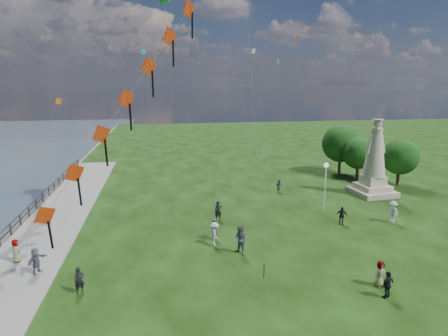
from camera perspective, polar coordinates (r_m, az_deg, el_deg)
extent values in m
cube|color=slate|center=(28.00, -27.89, -11.96)|extent=(5.00, 60.00, 0.10)
cylinder|color=black|center=(30.35, -31.01, -9.51)|extent=(0.11, 0.11, 1.00)
cylinder|color=black|center=(32.09, -29.74, -8.20)|extent=(0.11, 0.11, 1.00)
cylinder|color=black|center=(33.86, -28.62, -7.03)|extent=(0.11, 0.11, 1.00)
cylinder|color=black|center=(35.65, -27.61, -5.97)|extent=(0.11, 0.11, 1.00)
cylinder|color=black|center=(37.47, -26.71, -5.01)|extent=(0.11, 0.11, 1.00)
cylinder|color=black|center=(39.30, -25.89, -4.13)|extent=(0.11, 0.11, 1.00)
cylinder|color=black|center=(41.15, -25.14, -3.34)|extent=(0.11, 0.11, 1.00)
cylinder|color=black|center=(43.01, -24.46, -2.61)|extent=(0.11, 0.11, 1.00)
cylinder|color=black|center=(44.88, -23.84, -1.94)|extent=(0.11, 0.11, 1.00)
cylinder|color=black|center=(46.77, -23.27, -1.33)|extent=(0.11, 0.11, 1.00)
cylinder|color=black|center=(48.66, -22.74, -0.77)|extent=(0.11, 0.11, 1.00)
cylinder|color=black|center=(50.56, -22.26, -0.24)|extent=(0.11, 0.11, 1.00)
cylinder|color=black|center=(52.47, -21.80, 0.24)|extent=(0.11, 0.11, 1.00)
cylinder|color=black|center=(54.39, -21.38, 0.69)|extent=(0.11, 0.11, 1.00)
cube|color=black|center=(30.33, -31.02, -9.42)|extent=(0.06, 52.00, 0.06)
cube|color=tan|center=(41.00, 21.59, -3.41)|extent=(4.14, 4.14, 0.54)
cube|color=tan|center=(40.86, 21.65, -2.68)|extent=(3.16, 3.16, 0.54)
cube|color=tan|center=(40.68, 21.73, -1.71)|extent=(2.17, 2.17, 0.89)
cylinder|color=tan|center=(39.80, 22.34, 5.42)|extent=(1.18, 1.18, 0.36)
sphere|color=tan|center=(39.74, 22.41, 6.21)|extent=(0.82, 0.82, 0.82)
cylinder|color=tan|center=(39.70, 22.46, 6.83)|extent=(0.98, 0.98, 0.09)
cylinder|color=silver|center=(33.76, 15.10, -3.17)|extent=(0.12, 0.12, 4.08)
sphere|color=white|center=(33.25, 15.31, 0.41)|extent=(0.41, 0.41, 0.41)
cylinder|color=#382314|center=(47.16, 19.63, -0.38)|extent=(0.36, 0.36, 1.87)
sphere|color=#10360E|center=(46.76, 19.82, 2.13)|extent=(3.73, 3.73, 3.73)
cylinder|color=#382314|center=(45.84, 25.00, -1.15)|extent=(0.36, 0.36, 1.95)
sphere|color=#10360E|center=(45.41, 25.26, 1.55)|extent=(3.91, 3.91, 3.91)
cylinder|color=#382314|center=(49.12, 17.19, 0.57)|extent=(0.36, 0.36, 2.32)
sphere|color=#10360E|center=(48.66, 17.39, 3.57)|extent=(4.64, 4.64, 4.64)
imported|color=black|center=(22.35, -21.17, -15.65)|extent=(0.64, 0.55, 1.49)
imported|color=#595960|center=(25.12, 2.53, -10.93)|extent=(1.03, 1.11, 1.94)
imported|color=silver|center=(26.43, -1.44, -9.99)|extent=(0.74, 1.16, 1.67)
imported|color=black|center=(22.26, 23.68, -15.98)|extent=(0.99, 0.75, 1.52)
imported|color=#595960|center=(23.22, 22.65, -14.63)|extent=(0.84, 0.65, 1.51)
imported|color=#595960|center=(25.25, -26.69, -12.69)|extent=(1.22, 1.59, 1.58)
imported|color=black|center=(31.07, -0.88, -6.50)|extent=(0.61, 0.42, 1.61)
imported|color=#595960|center=(38.93, 8.36, -2.76)|extent=(0.81, 0.81, 1.45)
imported|color=silver|center=(33.35, 24.31, -6.13)|extent=(0.79, 1.25, 1.81)
imported|color=black|center=(31.56, 17.47, -6.93)|extent=(0.97, 0.76, 1.48)
imported|color=#595960|center=(27.27, -29.11, -11.15)|extent=(0.52, 0.78, 1.51)
imported|color=#595960|center=(27.35, -1.46, -9.30)|extent=(1.02, 1.57, 1.57)
cube|color=#BD300B|center=(19.47, -25.63, -6.55)|extent=(0.87, 0.64, 1.03)
cube|color=black|center=(19.65, -24.93, -9.26)|extent=(0.10, 0.28, 1.48)
cube|color=#BD300B|center=(19.71, -21.82, -0.72)|extent=(0.87, 0.64, 1.03)
cube|color=black|center=(19.81, -21.14, -3.44)|extent=(0.10, 0.28, 1.48)
cube|color=#BD300B|center=(20.24, -18.17, 4.89)|extent=(0.87, 0.64, 1.03)
cube|color=black|center=(20.26, -17.52, 2.21)|extent=(0.10, 0.28, 1.48)
cube|color=#BD300B|center=(21.02, -14.69, 10.13)|extent=(0.87, 0.64, 1.03)
cube|color=black|center=(20.97, -14.07, 7.55)|extent=(0.10, 0.28, 1.48)
cube|color=#BD300B|center=(22.04, -11.40, 14.90)|extent=(0.87, 0.64, 1.03)
cube|color=black|center=(21.92, -10.81, 12.45)|extent=(0.10, 0.28, 1.48)
cube|color=#BD300B|center=(23.26, -8.30, 19.18)|extent=(0.87, 0.64, 1.03)
cube|color=black|center=(23.08, -7.74, 16.87)|extent=(0.10, 0.28, 1.48)
cube|color=#BD300B|center=(24.65, -5.38, 22.95)|extent=(0.87, 0.64, 1.03)
cube|color=black|center=(24.41, -4.86, 20.80)|extent=(0.10, 0.28, 1.48)
cylinder|color=black|center=(22.64, 6.12, -15.26)|extent=(0.06, 0.06, 0.90)
cube|color=teal|center=(36.17, -12.15, 16.95)|extent=(0.51, 0.39, 0.57)
cylinder|color=#595959|center=(33.80, -10.91, 5.57)|extent=(1.02, 5.02, 13.82)
cube|color=silver|center=(40.14, 4.53, 17.34)|extent=(0.51, 0.39, 0.57)
cylinder|color=#595959|center=(37.93, 6.01, 6.81)|extent=(1.02, 5.02, 14.24)
cube|color=#BD300B|center=(46.03, 11.22, 18.88)|extent=(0.51, 0.39, 0.57)
cylinder|color=#595959|center=(43.71, 12.55, 8.59)|extent=(1.02, 5.02, 16.09)
cylinder|color=#595959|center=(41.95, -8.33, 15.07)|extent=(1.02, 5.02, 25.57)
cube|color=green|center=(47.63, 8.23, 15.72)|extent=(0.51, 0.39, 0.57)
cylinder|color=#595959|center=(45.55, 9.53, 7.28)|extent=(1.02, 5.02, 13.57)
cube|color=orange|center=(36.24, -23.94, 9.25)|extent=(0.51, 0.39, 0.57)
cylinder|color=#595959|center=(34.24, -23.40, 1.15)|extent=(1.02, 5.01, 9.47)
cylinder|color=#595959|center=(42.06, 2.43, 13.72)|extent=(1.02, 5.02, 23.42)
cube|color=teal|center=(44.22, 17.49, 17.10)|extent=(0.51, 0.39, 0.57)
cylinder|color=#595959|center=(42.23, 18.97, 7.17)|extent=(1.02, 5.02, 14.78)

